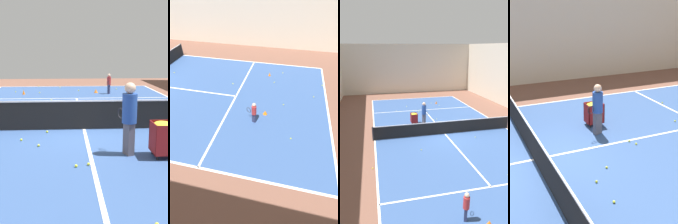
{
  "view_description": "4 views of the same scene",
  "coord_description": "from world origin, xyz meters",
  "views": [
    {
      "loc": [
        0.63,
        10.09,
        2.67
      ],
      "look_at": [
        0.0,
        0.0,
        0.59
      ],
      "focal_mm": 50.0,
      "sensor_mm": 36.0,
      "label": 1
    },
    {
      "loc": [
        -8.42,
        -9.69,
        6.21
      ],
      "look_at": [
        -1.99,
        -8.22,
        0.66
      ],
      "focal_mm": 28.0,
      "sensor_mm": 36.0,
      "label": 2
    },
    {
      "loc": [
        -5.06,
        -14.33,
        6.21
      ],
      "look_at": [
        -0.98,
        2.58,
        1.02
      ],
      "focal_mm": 35.0,
      "sensor_mm": 36.0,
      "label": 3
    },
    {
      "loc": [
        8.42,
        -1.76,
        4.67
      ],
      "look_at": [
        -1.79,
        2.8,
        0.53
      ],
      "focal_mm": 50.0,
      "sensor_mm": 36.0,
      "label": 4
    }
  ],
  "objects": [
    {
      "name": "line_sideline_right",
      "position": [
        5.11,
        0.0,
        0.01
      ],
      "size": [
        0.1,
        24.08,
        0.0
      ],
      "primitive_type": "cube",
      "color": "white",
      "rests_on": "ground"
    },
    {
      "name": "tennis_ball_10",
      "position": [
        2.15,
        -8.71,
        0.04
      ],
      "size": [
        0.07,
        0.07,
        0.07
      ],
      "primitive_type": "sphere",
      "color": "yellow",
      "rests_on": "ground"
    },
    {
      "name": "tennis_ball_17",
      "position": [
        0.95,
        -11.31,
        0.04
      ],
      "size": [
        0.07,
        0.07,
        0.07
      ],
      "primitive_type": "sphere",
      "color": "yellow",
      "rests_on": "ground"
    },
    {
      "name": "tennis_ball_5",
      "position": [
        3.65,
        -9.15,
        0.04
      ],
      "size": [
        0.07,
        0.07,
        0.07
      ],
      "primitive_type": "sphere",
      "color": "yellow",
      "rests_on": "ground"
    },
    {
      "name": "line_baseline_near",
      "position": [
        0.0,
        -12.04,
        0.01
      ],
      "size": [
        10.22,
        0.1,
        0.0
      ],
      "primitive_type": "cube",
      "color": "white",
      "rests_on": "ground"
    },
    {
      "name": "training_cone_2",
      "position": [
        3.04,
        -8.24,
        0.14
      ],
      "size": [
        0.17,
        0.17,
        0.27
      ],
      "primitive_type": "cone",
      "color": "orange",
      "rests_on": "ground"
    },
    {
      "name": "tennis_ball_9",
      "position": [
        1.89,
        -1.18,
        0.04
      ],
      "size": [
        0.07,
        0.07,
        0.07
      ],
      "primitive_type": "sphere",
      "color": "yellow",
      "rests_on": "ground"
    },
    {
      "name": "line_service_near",
      "position": [
        0.0,
        -6.62,
        0.01
      ],
      "size": [
        10.22,
        0.1,
        0.0
      ],
      "primitive_type": "cube",
      "color": "white",
      "rests_on": "ground"
    },
    {
      "name": "tennis_ball_19",
      "position": [
        1.33,
        -5.99,
        0.04
      ],
      "size": [
        0.07,
        0.07,
        0.07
      ],
      "primitive_type": "sphere",
      "color": "yellow",
      "rests_on": "ground"
    },
    {
      "name": "training_cone_0",
      "position": [
        -1.26,
        -8.67,
        0.11
      ],
      "size": [
        0.24,
        0.24,
        0.22
      ],
      "primitive_type": "cone",
      "color": "orange",
      "rests_on": "ground"
    },
    {
      "name": "tennis_ball_8",
      "position": [
        2.46,
        -11.92,
        0.04
      ],
      "size": [
        0.07,
        0.07,
        0.07
      ],
      "primitive_type": "sphere",
      "color": "yellow",
      "rests_on": "ground"
    },
    {
      "name": "tennis_ball_21",
      "position": [
        -0.25,
        -9.58,
        0.04
      ],
      "size": [
        0.07,
        0.07,
        0.07
      ],
      "primitive_type": "sphere",
      "color": "yellow",
      "rests_on": "ground"
    },
    {
      "name": "player_near_baseline",
      "position": [
        -1.99,
        -8.21,
        0.68
      ],
      "size": [
        0.33,
        0.58,
        1.19
      ],
      "rotation": [
        0.0,
        0.0,
        1.09
      ],
      "color": "#2D3351",
      "rests_on": "ground"
    },
    {
      "name": "hall_enclosure_right",
      "position": [
        8.9,
        0.0,
        3.31
      ],
      "size": [
        0.15,
        31.81,
        6.61
      ],
      "color": "beige",
      "rests_on": "ground"
    },
    {
      "name": "tennis_ball_22",
      "position": [
        -2.76,
        -10.15,
        0.04
      ],
      "size": [
        0.07,
        0.07,
        0.07
      ],
      "primitive_type": "sphere",
      "color": "yellow",
      "rests_on": "ground"
    }
  ]
}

